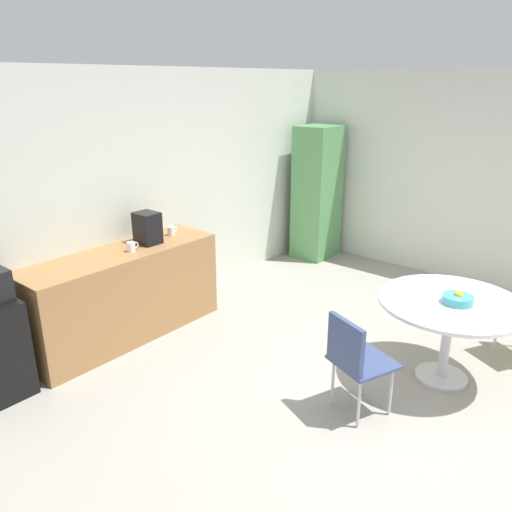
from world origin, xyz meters
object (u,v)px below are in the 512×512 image
chair_navy (354,355)px  fruit_bowl (458,299)px  round_table (450,314)px  coffee_maker (147,228)px  mug_green (171,231)px  mug_white (131,247)px  locker_cabinet (317,193)px

chair_navy → fruit_bowl: (0.92, -0.42, 0.26)m
round_table → coffee_maker: bearing=108.6°
fruit_bowl → mug_green: size_ratio=1.90×
mug_white → chair_navy: bearing=-83.7°
locker_cabinet → fruit_bowl: (-2.04, -2.71, -0.15)m
chair_navy → mug_white: (-0.25, 2.31, 0.43)m
chair_navy → coffee_maker: size_ratio=2.59×
locker_cabinet → fruit_bowl: 3.40m
locker_cabinet → mug_green: (-2.62, 0.13, 0.01)m
round_table → mug_green: mug_green is taller
coffee_maker → fruit_bowl: bearing=-72.2°
locker_cabinet → chair_navy: locker_cabinet is taller
chair_navy → coffee_maker: (0.02, 2.40, 0.54)m
mug_green → locker_cabinet: bearing=-2.8°
mug_white → coffee_maker: coffee_maker is taller
locker_cabinet → fruit_bowl: bearing=-127.0°
round_table → coffee_maker: (-0.93, 2.76, 0.44)m
fruit_bowl → mug_white: size_ratio=1.90×
locker_cabinet → round_table: (-2.02, -2.66, -0.32)m
mug_green → fruit_bowl: bearing=-78.6°
chair_navy → mug_white: mug_white is taller
round_table → coffee_maker: size_ratio=3.72×
mug_white → locker_cabinet: bearing=-0.3°
chair_navy → mug_white: bearing=96.3°
locker_cabinet → chair_navy: 3.77m
round_table → mug_white: 2.95m
mug_green → chair_navy: bearing=-98.1°
chair_navy → fruit_bowl: bearing=-24.3°
round_table → fruit_bowl: (-0.02, -0.05, 0.16)m
mug_white → coffee_maker: 0.31m
round_table → fruit_bowl: 0.17m
fruit_bowl → coffee_maker: (-0.90, 2.81, 0.28)m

